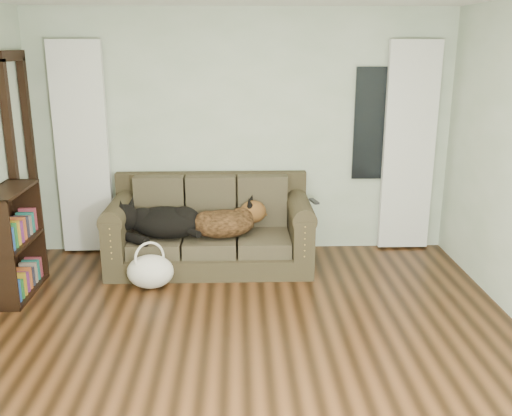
{
  "coord_description": "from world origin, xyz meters",
  "views": [
    {
      "loc": [
        -0.05,
        -3.61,
        2.23
      ],
      "look_at": [
        0.12,
        1.6,
        0.72
      ],
      "focal_mm": 40.0,
      "sensor_mm": 36.0,
      "label": 1
    }
  ],
  "objects_px": {
    "tote_bag": "(150,272)",
    "bookshelf": "(14,242)",
    "dog_shepherd": "(227,222)",
    "sofa": "(210,224)",
    "dog_black_lab": "(161,224)"
  },
  "relations": [
    {
      "from": "tote_bag",
      "to": "bookshelf",
      "type": "xyz_separation_m",
      "value": [
        -1.2,
        -0.09,
        0.34
      ]
    },
    {
      "from": "dog_shepherd",
      "to": "tote_bag",
      "type": "xyz_separation_m",
      "value": [
        -0.72,
        -0.49,
        -0.33
      ]
    },
    {
      "from": "sofa",
      "to": "tote_bag",
      "type": "bearing_deg",
      "value": -134.28
    },
    {
      "from": "sofa",
      "to": "tote_bag",
      "type": "distance_m",
      "value": 0.84
    },
    {
      "from": "dog_shepherd",
      "to": "bookshelf",
      "type": "distance_m",
      "value": 2.01
    },
    {
      "from": "dog_black_lab",
      "to": "tote_bag",
      "type": "relative_size",
      "value": 1.67
    },
    {
      "from": "dog_black_lab",
      "to": "sofa",
      "type": "bearing_deg",
      "value": 23.94
    },
    {
      "from": "dog_black_lab",
      "to": "tote_bag",
      "type": "height_order",
      "value": "dog_black_lab"
    },
    {
      "from": "tote_bag",
      "to": "bookshelf",
      "type": "bearing_deg",
      "value": -175.84
    },
    {
      "from": "sofa",
      "to": "dog_black_lab",
      "type": "height_order",
      "value": "sofa"
    },
    {
      "from": "dog_shepherd",
      "to": "sofa",
      "type": "bearing_deg",
      "value": -32.67
    },
    {
      "from": "dog_black_lab",
      "to": "dog_shepherd",
      "type": "height_order",
      "value": "dog_shepherd"
    },
    {
      "from": "dog_black_lab",
      "to": "tote_bag",
      "type": "xyz_separation_m",
      "value": [
        -0.06,
        -0.47,
        -0.32
      ]
    },
    {
      "from": "dog_black_lab",
      "to": "dog_shepherd",
      "type": "xyz_separation_m",
      "value": [
        0.66,
        0.02,
        0.01
      ]
    },
    {
      "from": "dog_shepherd",
      "to": "tote_bag",
      "type": "height_order",
      "value": "dog_shepherd"
    }
  ]
}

